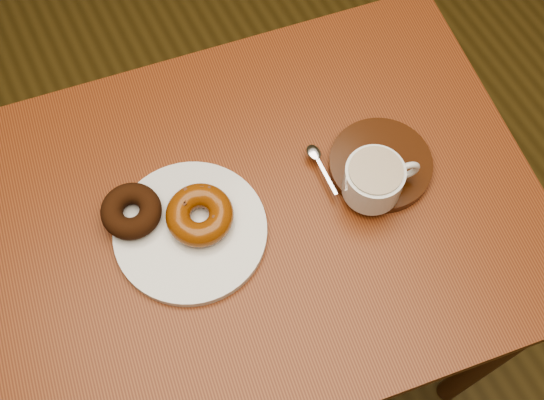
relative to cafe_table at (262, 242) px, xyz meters
name	(u,v)px	position (x,y,z in m)	size (l,w,h in m)	color
ground	(301,358)	(0.06, -0.09, -0.69)	(6.00, 6.00, 0.00)	#503D19
cafe_table	(262,242)	(0.00, 0.00, 0.00)	(0.95, 0.77, 0.82)	brown
donut_plate	(191,231)	(-0.11, 0.01, 0.14)	(0.24, 0.24, 0.01)	silver
donut_cinnamon	(131,211)	(-0.18, 0.08, 0.16)	(0.09, 0.09, 0.03)	black
donut_caramel	(200,215)	(-0.09, 0.02, 0.16)	(0.11, 0.11, 0.04)	brown
saucer	(380,164)	(0.21, -0.02, 0.14)	(0.17, 0.17, 0.02)	#341607
coffee_cup	(374,179)	(0.17, -0.05, 0.18)	(0.12, 0.09, 0.06)	silver
teaspoon	(316,157)	(0.12, 0.04, 0.15)	(0.02, 0.10, 0.01)	silver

